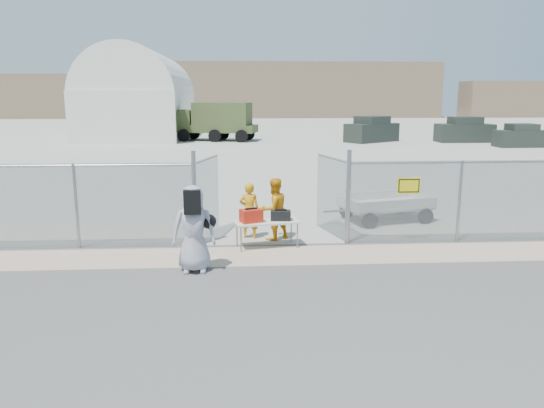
{
  "coord_description": "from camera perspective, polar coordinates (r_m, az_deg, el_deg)",
  "views": [
    {
      "loc": [
        -0.83,
        -11.47,
        3.91
      ],
      "look_at": [
        0.0,
        2.0,
        1.1
      ],
      "focal_mm": 35.0,
      "sensor_mm": 36.0,
      "label": 1
    }
  ],
  "objects": [
    {
      "name": "quonset_hangar",
      "position": [
        52.28,
        -13.92,
        11.53
      ],
      "size": [
        9.0,
        18.0,
        8.0
      ],
      "primitive_type": null,
      "color": "silver",
      "rests_on": "ground"
    },
    {
      "name": "parked_vehicle_far",
      "position": [
        43.96,
        25.23,
        6.66
      ],
      "size": [
        3.77,
        1.75,
        1.69
      ],
      "primitive_type": null,
      "rotation": [
        0.0,
        0.0,
        0.01
      ],
      "color": "#262D27",
      "rests_on": "ground"
    },
    {
      "name": "security_worker_right",
      "position": [
        14.34,
        0.23,
        -0.56
      ],
      "size": [
        1.04,
        0.97,
        1.7
      ],
      "primitive_type": "imported",
      "rotation": [
        0.0,
        0.0,
        3.67
      ],
      "color": "orange",
      "rests_on": "ground"
    },
    {
      "name": "chain_link_fence",
      "position": [
        13.79,
        -0.0,
        0.0
      ],
      "size": [
        40.0,
        0.2,
        2.2
      ],
      "primitive_type": null,
      "color": "gray",
      "rests_on": "ground"
    },
    {
      "name": "ground",
      "position": [
        12.15,
        0.59,
        -7.02
      ],
      "size": [
        160.0,
        160.0,
        0.0
      ],
      "primitive_type": "plane",
      "color": "#424040"
    },
    {
      "name": "parked_vehicle_near",
      "position": [
        44.89,
        10.68,
        7.89
      ],
      "size": [
        4.93,
        4.27,
        2.06
      ],
      "primitive_type": null,
      "rotation": [
        0.0,
        0.0,
        0.6
      ],
      "color": "#262D27",
      "rests_on": "ground"
    },
    {
      "name": "dirt_strip",
      "position": [
        13.1,
        0.27,
        -5.58
      ],
      "size": [
        44.0,
        1.6,
        0.01
      ],
      "primitive_type": "cube",
      "color": "tan",
      "rests_on": "ground"
    },
    {
      "name": "security_worker_left",
      "position": [
        14.51,
        -2.45,
        -0.72
      ],
      "size": [
        0.64,
        0.5,
        1.56
      ],
      "primitive_type": "imported",
      "rotation": [
        0.0,
        0.0,
        2.89
      ],
      "color": "orange",
      "rests_on": "ground"
    },
    {
      "name": "parked_vehicle_mid",
      "position": [
        46.74,
        20.0,
        7.51
      ],
      "size": [
        4.48,
        2.03,
        2.02
      ],
      "primitive_type": null,
      "rotation": [
        0.0,
        0.0,
        0.0
      ],
      "color": "#262D27",
      "rests_on": "ground"
    },
    {
      "name": "military_truck",
      "position": [
        45.52,
        -5.99,
        8.8
      ],
      "size": [
        7.12,
        4.02,
        3.21
      ],
      "primitive_type": null,
      "rotation": [
        0.0,
        0.0,
        -0.24
      ],
      "color": "#424F27",
      "rests_on": "ground"
    },
    {
      "name": "visitor",
      "position": [
        11.87,
        -8.42,
        -2.65
      ],
      "size": [
        0.98,
        0.65,
        1.96
      ],
      "primitive_type": "imported",
      "rotation": [
        0.0,
        0.0,
        0.03
      ],
      "color": "#9C9BA8",
      "rests_on": "ground"
    },
    {
      "name": "distant_hills",
      "position": [
        89.67,
        0.2,
        12.14
      ],
      "size": [
        140.0,
        6.0,
        9.0
      ],
      "primitive_type": null,
      "color": "#7F684F",
      "rests_on": "ground"
    },
    {
      "name": "folding_table",
      "position": [
        13.73,
        -0.55,
        -3.26
      ],
      "size": [
        1.76,
        0.99,
        0.71
      ],
      "primitive_type": null,
      "rotation": [
        0.0,
        0.0,
        0.19
      ],
      "color": "silver",
      "rests_on": "ground"
    },
    {
      "name": "black_duffel",
      "position": [
        13.7,
        0.93,
        -1.23
      ],
      "size": [
        0.53,
        0.33,
        0.25
      ],
      "primitive_type": "cube",
      "rotation": [
        0.0,
        0.0,
        -0.06
      ],
      "color": "black",
      "rests_on": "folding_table"
    },
    {
      "name": "orange_bag",
      "position": [
        13.49,
        -2.25,
        -1.27
      ],
      "size": [
        0.63,
        0.53,
        0.33
      ],
      "primitive_type": "cube",
      "rotation": [
        0.0,
        0.0,
        0.38
      ],
      "color": "red",
      "rests_on": "folding_table"
    },
    {
      "name": "utility_trailer",
      "position": [
        16.98,
        12.11,
        -0.35
      ],
      "size": [
        3.86,
        2.65,
        0.85
      ],
      "primitive_type": null,
      "rotation": [
        0.0,
        0.0,
        0.26
      ],
      "color": "silver",
      "rests_on": "ground"
    },
    {
      "name": "tarmac_inside",
      "position": [
        53.62,
        -2.66,
        7.58
      ],
      "size": [
        160.0,
        80.0,
        0.01
      ],
      "primitive_type": "cube",
      "color": "#A7A799",
      "rests_on": "ground"
    }
  ]
}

